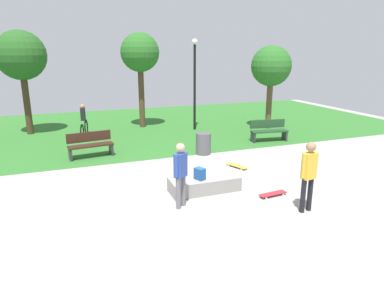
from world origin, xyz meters
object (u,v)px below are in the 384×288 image
(park_bench_near_lamppost, at_px, (90,144))
(tree_broad_elm, at_px, (140,54))
(skater_watching, at_px, (181,171))
(skateboard_by_ledge, at_px, (273,194))
(skateboard_spare, at_px, (237,166))
(cyclist_on_bicycle, at_px, (84,123))
(skater_performing_trick, at_px, (309,171))
(tree_tall_oak, at_px, (271,67))
(concrete_ledge, at_px, (204,184))
(backpack_on_ledge, at_px, (200,174))
(trash_bin, at_px, (203,144))
(tree_leaning_ash, at_px, (21,56))
(lamp_post, at_px, (195,76))
(park_bench_center_lawn, at_px, (269,130))

(park_bench_near_lamppost, bearing_deg, tree_broad_elm, 57.00)
(skater_watching, height_order, skateboard_by_ledge, skater_watching)
(skateboard_spare, relative_size, cyclist_on_bicycle, 0.46)
(skater_performing_trick, relative_size, tree_tall_oak, 0.43)
(concrete_ledge, height_order, tree_broad_elm, tree_broad_elm)
(backpack_on_ledge, height_order, trash_bin, trash_bin)
(trash_bin, relative_size, cyclist_on_bicycle, 0.45)
(tree_leaning_ash, bearing_deg, skateboard_by_ledge, -56.61)
(tree_broad_elm, xyz_separation_m, lamp_post, (2.30, -1.52, -1.02))
(park_bench_near_lamppost, xyz_separation_m, trash_bin, (4.03, -1.10, -0.08))
(backpack_on_ledge, distance_m, skater_watching, 1.09)
(lamp_post, bearing_deg, tree_broad_elm, 146.59)
(backpack_on_ledge, height_order, skateboard_by_ledge, backpack_on_ledge)
(skater_watching, distance_m, skateboard_by_ledge, 2.69)
(skater_performing_trick, bearing_deg, park_bench_center_lawn, 64.88)
(tree_leaning_ash, bearing_deg, backpack_on_ledge, -61.92)
(concrete_ledge, height_order, tree_tall_oak, tree_tall_oak)
(tree_leaning_ash, xyz_separation_m, trash_bin, (6.43, -5.90, -3.15))
(backpack_on_ledge, distance_m, skateboard_by_ledge, 2.03)
(park_bench_near_lamppost, bearing_deg, backpack_on_ledge, -60.43)
(skater_performing_trick, bearing_deg, skateboard_by_ledge, 102.74)
(backpack_on_ledge, distance_m, skateboard_spare, 2.51)
(park_bench_center_lawn, relative_size, park_bench_near_lamppost, 1.00)
(park_bench_center_lawn, xyz_separation_m, trash_bin, (-3.39, -0.84, -0.08))
(backpack_on_ledge, xyz_separation_m, skateboard_spare, (1.93, 1.53, -0.49))
(skater_performing_trick, relative_size, skateboard_spare, 2.13)
(park_bench_center_lawn, bearing_deg, skater_watching, -139.17)
(tree_tall_oak, bearing_deg, cyclist_on_bicycle, 171.07)
(skateboard_by_ledge, height_order, lamp_post, lamp_post)
(park_bench_center_lawn, height_order, lamp_post, lamp_post)
(skateboard_by_ledge, xyz_separation_m, tree_broad_elm, (-1.39, 9.86, 3.59))
(tree_broad_elm, bearing_deg, tree_tall_oak, -23.02)
(concrete_ledge, xyz_separation_m, tree_leaning_ash, (-5.12, 9.20, 3.36))
(park_bench_center_lawn, relative_size, tree_tall_oak, 0.40)
(tree_broad_elm, bearing_deg, concrete_ledge, -91.31)
(park_bench_near_lamppost, relative_size, cyclist_on_bicycle, 0.92)
(concrete_ledge, height_order, backpack_on_ledge, backpack_on_ledge)
(park_bench_near_lamppost, bearing_deg, tree_tall_oak, 12.62)
(park_bench_center_lawn, bearing_deg, cyclist_on_bicycle, 154.02)
(tree_tall_oak, bearing_deg, tree_leaning_ash, 165.90)
(concrete_ledge, height_order, lamp_post, lamp_post)
(tree_tall_oak, relative_size, lamp_post, 0.93)
(skateboard_by_ledge, bearing_deg, concrete_ledge, 148.45)
(cyclist_on_bicycle, bearing_deg, concrete_ledge, -70.55)
(backpack_on_ledge, relative_size, tree_leaning_ash, 0.07)
(skateboard_spare, bearing_deg, park_bench_center_lawn, 42.42)
(concrete_ledge, relative_size, skater_performing_trick, 1.11)
(cyclist_on_bicycle, bearing_deg, tree_tall_oak, -8.93)
(skateboard_by_ledge, distance_m, cyclist_on_bicycle, 9.78)
(concrete_ledge, xyz_separation_m, skateboard_spare, (1.77, 1.45, -0.13))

